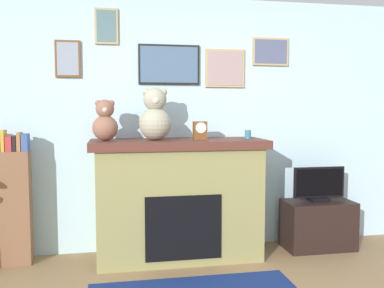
# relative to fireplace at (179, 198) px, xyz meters

# --- Properties ---
(back_wall) EXTENTS (5.20, 0.15, 2.60)m
(back_wall) POSITION_rel_fireplace_xyz_m (0.05, 0.36, 0.72)
(back_wall) COLOR silver
(back_wall) RESTS_ON ground_plane
(fireplace) EXTENTS (1.69, 0.66, 1.17)m
(fireplace) POSITION_rel_fireplace_xyz_m (0.00, 0.00, 0.00)
(fireplace) COLOR olive
(fireplace) RESTS_ON ground_plane
(bookshelf) EXTENTS (0.38, 0.16, 1.28)m
(bookshelf) POSITION_rel_fireplace_xyz_m (-1.58, 0.10, 0.01)
(bookshelf) COLOR brown
(bookshelf) RESTS_ON ground_plane
(tv_stand) EXTENTS (0.71, 0.40, 0.50)m
(tv_stand) POSITION_rel_fireplace_xyz_m (1.48, 0.00, -0.34)
(tv_stand) COLOR black
(tv_stand) RESTS_ON ground_plane
(television) EXTENTS (0.55, 0.14, 0.36)m
(television) POSITION_rel_fireplace_xyz_m (1.48, 0.00, 0.09)
(television) COLOR black
(television) RESTS_ON tv_stand
(candle_jar) EXTENTS (0.06, 0.06, 0.09)m
(candle_jar) POSITION_rel_fireplace_xyz_m (0.70, -0.02, 0.62)
(candle_jar) COLOR teal
(candle_jar) RESTS_ON fireplace
(mantel_clock) EXTENTS (0.13, 0.10, 0.18)m
(mantel_clock) POSITION_rel_fireplace_xyz_m (0.21, -0.02, 0.67)
(mantel_clock) COLOR brown
(mantel_clock) RESTS_ON fireplace
(teddy_bear_grey) EXTENTS (0.24, 0.24, 0.38)m
(teddy_bear_grey) POSITION_rel_fireplace_xyz_m (-0.69, -0.02, 0.75)
(teddy_bear_grey) COLOR #8A5A47
(teddy_bear_grey) RESTS_ON fireplace
(teddy_bear_tan) EXTENTS (0.31, 0.31, 0.50)m
(teddy_bear_tan) POSITION_rel_fireplace_xyz_m (-0.23, -0.02, 0.80)
(teddy_bear_tan) COLOR #A09F86
(teddy_bear_tan) RESTS_ON fireplace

